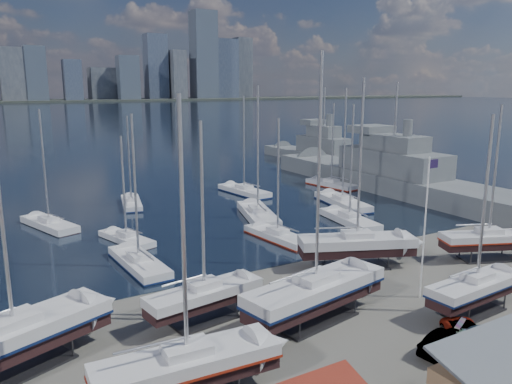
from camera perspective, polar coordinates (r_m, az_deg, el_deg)
ground at (r=39.26m, az=11.05°, el=-12.63°), size 1400.00×1400.00×0.00m
water at (r=337.77m, az=-26.47°, el=7.92°), size 1400.00×600.00×0.40m
sailboat_cradle_0 at (r=32.71m, az=-25.89°, el=-14.68°), size 11.61×7.11×18.02m
sailboat_cradle_1 at (r=27.51m, az=-7.86°, el=-19.03°), size 9.96×3.29×15.88m
sailboat_cradle_2 at (r=35.60m, az=-5.91°, el=-11.64°), size 8.75×3.53×14.04m
sailboat_cradle_3 at (r=35.69m, az=6.84°, el=-11.21°), size 11.90×5.19×18.41m
sailboat_cradle_4 at (r=46.51m, az=11.44°, el=-5.89°), size 10.76×6.84×16.99m
sailboat_cradle_5 at (r=39.99m, az=23.89°, el=-9.91°), size 8.94×2.95×14.37m
sailboat_cradle_6 at (r=52.32m, az=25.03°, el=-4.94°), size 9.27×5.82×14.65m
sailboat_moored_2 at (r=63.15m, az=-22.55°, el=-3.54°), size 5.46×9.90×14.41m
sailboat_moored_3 at (r=47.20m, az=-13.23°, el=-8.04°), size 3.19×9.86×14.56m
sailboat_moored_4 at (r=54.87m, az=-14.58°, el=-5.25°), size 4.27×8.12×11.80m
sailboat_moored_5 at (r=71.11m, az=-14.04°, el=-1.33°), size 4.29×8.98×12.94m
sailboat_moored_6 at (r=53.96m, az=2.48°, el=-5.18°), size 3.50×9.33×13.62m
sailboat_moored_7 at (r=62.56m, az=0.21°, el=-2.75°), size 6.40×11.77×17.12m
sailboat_moored_8 at (r=76.64m, az=-1.37°, el=-0.02°), size 4.16×10.69×15.57m
sailboat_moored_9 at (r=61.38m, az=10.60°, el=-3.25°), size 4.10×10.13×14.86m
sailboat_moored_10 at (r=70.19m, az=9.82°, el=-1.31°), size 5.17×11.62×16.79m
sailboat_moored_11 at (r=83.12m, az=8.60°, el=0.78°), size 4.00×9.81×14.24m
naval_ship_east at (r=81.84m, az=15.24°, el=1.30°), size 9.56×52.94×18.75m
naval_ship_west at (r=108.89m, az=7.64°, el=4.16°), size 6.43×38.10×17.42m
car_b at (r=34.17m, az=21.14°, el=-15.79°), size 4.61×2.11×1.46m
car_c at (r=35.72m, az=23.26°, el=-14.87°), size 3.85×5.07×1.28m
car_d at (r=35.05m, az=26.42°, el=-15.41°), size 4.33×5.96×1.60m
flagpole at (r=40.03m, az=18.85°, el=-2.94°), size 0.99×0.12×11.11m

